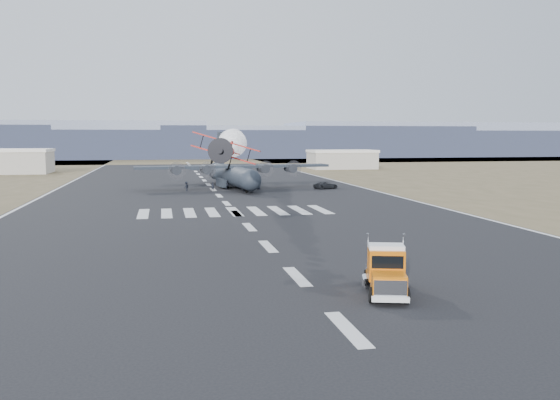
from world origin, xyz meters
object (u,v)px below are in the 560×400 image
object	(u,v)px
hangar_right	(342,159)
crew_d	(244,187)
crew_e	(259,185)
crew_g	(256,185)
hangar_left	(4,161)
crew_h	(252,188)
crew_b	(228,185)
crew_c	(186,186)
aerobatic_biplane	(225,150)
transport_aircraft	(232,173)
crew_f	(249,185)
crew_a	(213,186)
support_vehicle	(326,185)
semi_truck	(386,269)

from	to	relation	value
hangar_right	crew_d	size ratio (longest dim) A/B	12.24
hangar_right	crew_e	world-z (taller)	hangar_right
crew_g	crew_e	bearing A→B (deg)	177.10
crew_d	crew_e	distance (m)	5.78
hangar_left	crew_h	size ratio (longest dim) A/B	14.43
crew_d	crew_g	size ratio (longest dim) A/B	1.01
crew_b	hangar_right	bearing A→B (deg)	-0.91
crew_c	crew_d	distance (m)	11.06
crew_g	crew_c	bearing A→B (deg)	73.12
aerobatic_biplane	crew_e	distance (m)	59.49
crew_b	crew_g	xyz separation A→B (m)	(5.36, -0.27, -0.03)
transport_aircraft	crew_f	distance (m)	5.28
aerobatic_biplane	hangar_left	bearing A→B (deg)	119.56
crew_a	crew_b	size ratio (longest dim) A/B	0.96
crew_d	crew_a	bearing A→B (deg)	-61.31
hangar_right	crew_b	xyz separation A→B (m)	(-43.23, -66.26, -2.15)
hangar_left	transport_aircraft	size ratio (longest dim) A/B	0.64
crew_b	crew_d	bearing A→B (deg)	-126.66
crew_e	crew_g	xyz separation A→B (m)	(-0.42, 1.12, -0.10)
crew_e	crew_g	size ratio (longest dim) A/B	1.12
transport_aircraft	support_vehicle	xyz separation A→B (m)	(17.54, -6.11, -2.17)
crew_g	crew_h	size ratio (longest dim) A/B	0.98
hangar_left	crew_d	size ratio (longest dim) A/B	14.63
crew_d	crew_b	bearing A→B (deg)	-95.83
hangar_left	crew_c	size ratio (longest dim) A/B	14.00
aerobatic_biplane	crew_b	xyz separation A→B (m)	(6.55, 59.04, -7.98)
transport_aircraft	crew_f	bearing A→B (deg)	-61.35
crew_a	crew_c	distance (m)	4.85
support_vehicle	crew_c	size ratio (longest dim) A/B	2.77
crew_h	crew_g	bearing A→B (deg)	116.99
crew_b	crew_g	distance (m)	5.36
aerobatic_biplane	transport_aircraft	bearing A→B (deg)	90.59
support_vehicle	hangar_right	bearing A→B (deg)	-38.99
semi_truck	support_vehicle	bearing A→B (deg)	93.06
aerobatic_biplane	crew_b	distance (m)	59.93
crew_b	crew_c	size ratio (longest dim) A/B	0.98
crew_g	crew_h	bearing A→B (deg)	142.56
crew_a	hangar_left	bearing A→B (deg)	-20.24
aerobatic_biplane	crew_c	bearing A→B (deg)	99.06
crew_b	crew_f	size ratio (longest dim) A/B	1.08
semi_truck	crew_d	bearing A→B (deg)	105.43
transport_aircraft	crew_d	size ratio (longest dim) A/B	22.87
crew_f	aerobatic_biplane	bearing A→B (deg)	-170.04
hangar_right	crew_c	world-z (taller)	hangar_right
crew_d	crew_e	xyz separation A→B (m)	(3.45, 4.63, 0.09)
support_vehicle	hangar_left	bearing A→B (deg)	29.79
crew_e	hangar_right	bearing A→B (deg)	89.04
hangar_right	transport_aircraft	world-z (taller)	transport_aircraft
crew_b	crew_f	xyz separation A→B (m)	(4.11, -0.15, -0.06)
semi_truck	aerobatic_biplane	bearing A→B (deg)	130.37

